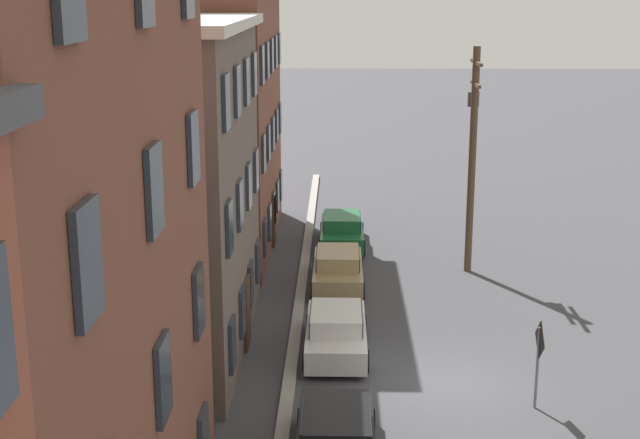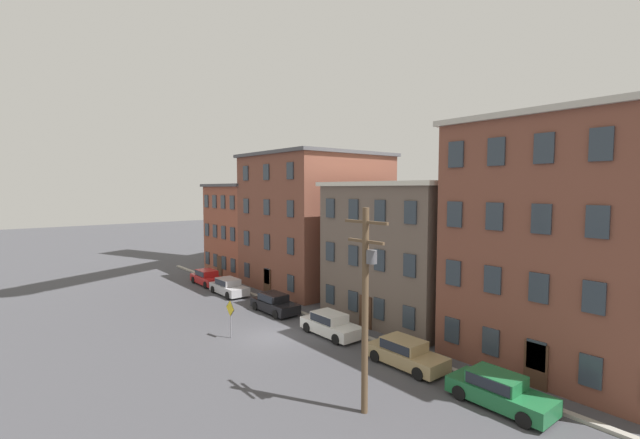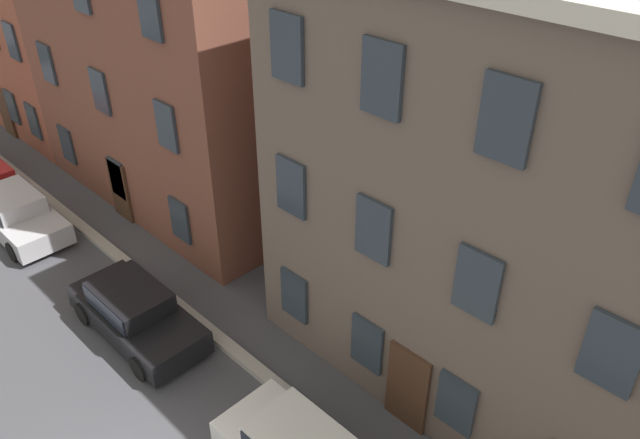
# 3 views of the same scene
# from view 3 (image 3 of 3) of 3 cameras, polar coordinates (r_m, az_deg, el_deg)

# --- Properties ---
(kerb_strip) EXTENTS (56.00, 0.36, 0.16)m
(kerb_strip) POSITION_cam_3_polar(r_m,az_deg,el_deg) (15.89, -3.26, -15.46)
(kerb_strip) COLOR #9E998E
(kerb_strip) RESTS_ON ground_plane
(apartment_midblock) EXTENTS (11.60, 11.58, 12.82)m
(apartment_midblock) POSITION_cam_3_polar(r_m,az_deg,el_deg) (23.37, -7.70, 19.05)
(apartment_midblock) COLOR brown
(apartment_midblock) RESTS_ON ground_plane
(apartment_far) EXTENTS (10.41, 11.03, 9.96)m
(apartment_far) POSITION_cam_3_polar(r_m,az_deg,el_deg) (16.21, 20.77, 5.31)
(apartment_far) COLOR #66564C
(apartment_far) RESTS_ON ground_plane
(car_silver) EXTENTS (4.40, 1.92, 1.43)m
(car_silver) POSITION_cam_3_polar(r_m,az_deg,el_deg) (23.33, -26.01, 0.63)
(car_silver) COLOR #B7B7BC
(car_silver) RESTS_ON ground_plane
(car_black) EXTENTS (4.40, 1.92, 1.43)m
(car_black) POSITION_cam_3_polar(r_m,az_deg,el_deg) (17.69, -16.57, -7.99)
(car_black) COLOR black
(car_black) RESTS_ON ground_plane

